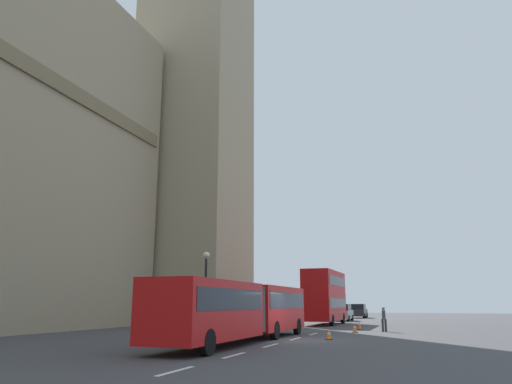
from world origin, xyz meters
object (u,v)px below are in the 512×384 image
at_px(clock_tower, 199,5).
at_px(articulated_bus, 243,307).
at_px(traffic_cone_east, 359,325).
at_px(pedestrian_near_cones, 384,318).
at_px(sedan_trailing, 359,311).
at_px(traffic_cone_middle, 355,328).
at_px(street_lamp, 206,286).
at_px(sedan_lead, 343,313).
at_px(double_decker_bus, 325,295).
at_px(traffic_cone_west, 329,334).

bearing_deg(clock_tower, articulated_bus, -146.94).
height_order(traffic_cone_east, pedestrian_near_cones, pedestrian_near_cones).
bearing_deg(articulated_bus, sedan_trailing, -0.37).
distance_m(traffic_cone_middle, pedestrian_near_cones, 2.48).
height_order(clock_tower, street_lamp, clock_tower).
bearing_deg(sedan_lead, street_lamp, 170.54).
xyz_separation_m(sedan_lead, sedan_trailing, (11.78, -0.30, 0.00)).
bearing_deg(double_decker_bus, pedestrian_near_cones, -148.66).
xyz_separation_m(traffic_cone_west, street_lamp, (1.88, 8.39, 2.77)).
height_order(clock_tower, traffic_cone_west, clock_tower).
bearing_deg(sedan_lead, pedestrian_near_cones, -163.02).
bearing_deg(traffic_cone_east, articulated_bus, 164.23).
bearing_deg(traffic_cone_east, clock_tower, 68.56).
bearing_deg(pedestrian_near_cones, sedan_lead, 16.98).
bearing_deg(traffic_cone_east, street_lamp, 137.67).
xyz_separation_m(traffic_cone_west, traffic_cone_middle, (7.10, -0.42, 0.00)).
height_order(double_decker_bus, traffic_cone_east, double_decker_bus).
height_order(clock_tower, sedan_lead, clock_tower).
bearing_deg(double_decker_bus, traffic_cone_west, -168.29).
height_order(traffic_cone_west, pedestrian_near_cones, pedestrian_near_cones).
bearing_deg(articulated_bus, street_lamp, 42.12).
bearing_deg(double_decker_bus, street_lamp, 165.03).
distance_m(clock_tower, pedestrian_near_cones, 42.21).
distance_m(articulated_bus, street_lamp, 6.85).
xyz_separation_m(traffic_cone_middle, traffic_cone_east, (4.19, 0.23, 0.00)).
height_order(articulated_bus, traffic_cone_west, articulated_bus).
bearing_deg(sedan_lead, sedan_trailing, -1.46).
relative_size(sedan_lead, sedan_trailing, 1.00).
relative_size(traffic_cone_east, street_lamp, 0.11).
relative_size(clock_tower, pedestrian_near_cones, 41.33).
distance_m(clock_tower, double_decker_bus, 36.78).
bearing_deg(traffic_cone_east, double_decker_bus, 28.70).
xyz_separation_m(sedan_trailing, street_lamp, (-38.70, 4.79, 2.14)).
distance_m(clock_tower, sedan_lead, 39.82).
bearing_deg(traffic_cone_middle, street_lamp, 120.66).
distance_m(street_lamp, pedestrian_near_cones, 12.79).
bearing_deg(clock_tower, traffic_cone_middle, -121.68).
bearing_deg(pedestrian_near_cones, sedan_trailing, 10.39).
bearing_deg(traffic_cone_east, traffic_cone_middle, -176.87).
bearing_deg(street_lamp, traffic_cone_middle, -59.34).
height_order(double_decker_bus, sedan_trailing, double_decker_bus).
bearing_deg(sedan_trailing, clock_tower, 147.26).
bearing_deg(street_lamp, double_decker_bus, -14.97).
height_order(double_decker_bus, sedan_lead, double_decker_bus).
relative_size(double_decker_bus, traffic_cone_east, 15.85).
xyz_separation_m(double_decker_bus, sedan_lead, (10.08, 0.02, -1.79)).
relative_size(clock_tower, double_decker_bus, 7.60).
bearing_deg(traffic_cone_middle, articulated_bus, 157.17).
relative_size(articulated_bus, traffic_cone_middle, 28.54).
bearing_deg(pedestrian_near_cones, traffic_cone_middle, 130.12).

